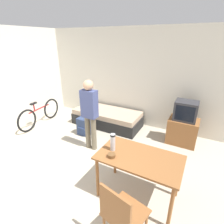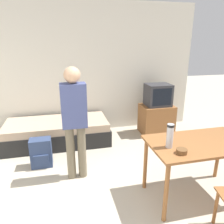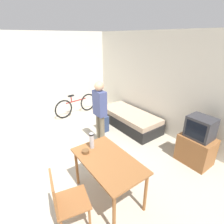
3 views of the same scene
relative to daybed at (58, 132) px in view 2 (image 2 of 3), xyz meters
The scene contains 8 objects.
wall_back 1.26m from the daybed, 72.90° to the left, with size 5.75×0.06×2.70m.
daybed is the anchor object (origin of this frame).
tv 2.11m from the daybed, ahead, with size 0.67×0.51×1.08m.
dining_table 2.67m from the daybed, 49.38° to the right, with size 1.24×0.72×0.77m.
person_standing 1.45m from the daybed, 77.23° to the right, with size 0.34×0.22×1.62m.
thermos_flask 2.51m from the daybed, 57.75° to the right, with size 0.08×0.08×0.28m.
mate_bowl 2.64m from the daybed, 58.48° to the right, with size 0.12×0.12×0.05m.
backpack 0.84m from the daybed, 107.47° to the right, with size 0.33×0.24×0.47m.
Camera 2 is at (-0.04, -1.14, 1.94)m, focal length 35.00 mm.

